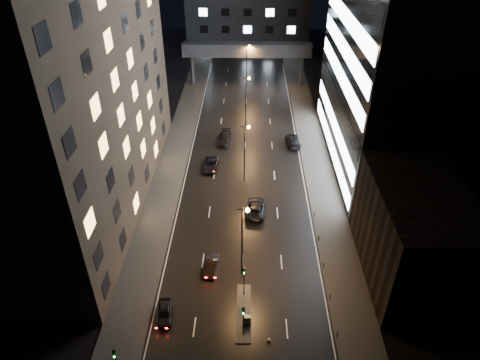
{
  "coord_description": "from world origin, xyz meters",
  "views": [
    {
      "loc": [
        0.58,
        -29.22,
        39.22
      ],
      "look_at": [
        -0.55,
        22.59,
        4.0
      ],
      "focal_mm": 32.0,
      "sensor_mm": 36.0,
      "label": 1
    }
  ],
  "objects_px": {
    "car_away_a": "(165,312)",
    "car_toward_a": "(256,208)",
    "car_away_b": "(212,265)",
    "car_toward_b": "(293,141)",
    "car_away_c": "(211,165)",
    "utility_cabinet": "(247,320)",
    "car_away_d": "(225,138)"
  },
  "relations": [
    {
      "from": "car_away_a",
      "to": "car_toward_a",
      "type": "bearing_deg",
      "value": 53.58
    },
    {
      "from": "car_away_b",
      "to": "car_toward_a",
      "type": "distance_m",
      "value": 12.76
    },
    {
      "from": "car_away_a",
      "to": "car_toward_b",
      "type": "bearing_deg",
      "value": 58.28
    },
    {
      "from": "car_away_b",
      "to": "car_toward_a",
      "type": "xyz_separation_m",
      "value": [
        5.55,
        11.49,
        0.12
      ]
    },
    {
      "from": "car_away_c",
      "to": "car_toward_a",
      "type": "bearing_deg",
      "value": -54.19
    },
    {
      "from": "car_away_a",
      "to": "car_toward_b",
      "type": "xyz_separation_m",
      "value": [
        17.28,
        39.12,
        0.16
      ]
    },
    {
      "from": "car_away_b",
      "to": "car_toward_a",
      "type": "bearing_deg",
      "value": 72.22
    },
    {
      "from": "car_away_b",
      "to": "utility_cabinet",
      "type": "xyz_separation_m",
      "value": [
        4.46,
        -8.09,
        0.05
      ]
    },
    {
      "from": "car_away_a",
      "to": "utility_cabinet",
      "type": "bearing_deg",
      "value": -13.22
    },
    {
      "from": "car_away_a",
      "to": "car_toward_b",
      "type": "relative_size",
      "value": 0.68
    },
    {
      "from": "car_away_d",
      "to": "car_toward_a",
      "type": "relative_size",
      "value": 0.98
    },
    {
      "from": "car_away_b",
      "to": "car_away_d",
      "type": "height_order",
      "value": "car_away_d"
    },
    {
      "from": "car_away_a",
      "to": "utility_cabinet",
      "type": "xyz_separation_m",
      "value": [
        9.09,
        -0.85,
        0.07
      ]
    },
    {
      "from": "car_away_a",
      "to": "car_away_b",
      "type": "bearing_deg",
      "value": 49.48
    },
    {
      "from": "car_away_c",
      "to": "car_away_b",
      "type": "bearing_deg",
      "value": -81.71
    },
    {
      "from": "car_away_a",
      "to": "car_away_d",
      "type": "relative_size",
      "value": 0.69
    },
    {
      "from": "car_away_a",
      "to": "car_toward_b",
      "type": "distance_m",
      "value": 42.76
    },
    {
      "from": "car_away_c",
      "to": "utility_cabinet",
      "type": "bearing_deg",
      "value": -74.97
    },
    {
      "from": "car_away_b",
      "to": "car_toward_b",
      "type": "distance_m",
      "value": 34.29
    },
    {
      "from": "car_away_a",
      "to": "car_away_c",
      "type": "height_order",
      "value": "car_away_c"
    },
    {
      "from": "car_away_b",
      "to": "utility_cabinet",
      "type": "distance_m",
      "value": 9.24
    },
    {
      "from": "car_away_d",
      "to": "utility_cabinet",
      "type": "relative_size",
      "value": 4.89
    },
    {
      "from": "utility_cabinet",
      "to": "car_away_b",
      "type": "bearing_deg",
      "value": 121.27
    },
    {
      "from": "car_away_d",
      "to": "car_toward_a",
      "type": "xyz_separation_m",
      "value": [
        5.63,
        -20.99,
        -0.02
      ]
    },
    {
      "from": "car_away_c",
      "to": "car_away_d",
      "type": "distance_m",
      "value": 9.32
    },
    {
      "from": "car_away_b",
      "to": "car_away_c",
      "type": "height_order",
      "value": "car_away_c"
    },
    {
      "from": "car_away_b",
      "to": "car_toward_b",
      "type": "xyz_separation_m",
      "value": [
        12.64,
        31.88,
        0.14
      ]
    },
    {
      "from": "car_away_d",
      "to": "utility_cabinet",
      "type": "bearing_deg",
      "value": -80.69
    },
    {
      "from": "car_away_d",
      "to": "car_toward_b",
      "type": "bearing_deg",
      "value": 0.21
    },
    {
      "from": "car_away_a",
      "to": "utility_cabinet",
      "type": "relative_size",
      "value": 3.36
    },
    {
      "from": "car_toward_b",
      "to": "utility_cabinet",
      "type": "bearing_deg",
      "value": 74.36
    },
    {
      "from": "car_away_c",
      "to": "utility_cabinet",
      "type": "distance_m",
      "value": 32.09
    }
  ]
}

